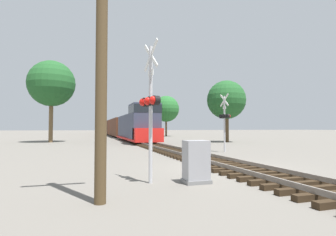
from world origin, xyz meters
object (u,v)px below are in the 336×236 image
(freight_train, at_px, (113,127))
(relay_cabinet, at_px, (196,162))
(tree_far_right, at_px, (226,100))
(tree_mid_background, at_px, (52,84))
(tree_deep_background, at_px, (166,109))
(crossing_signal_far, at_px, (225,118))
(crossing_signal_near, at_px, (150,103))
(utility_pole, at_px, (102,32))

(freight_train, height_order, relay_cabinet, freight_train)
(relay_cabinet, distance_m, tree_far_right, 25.22)
(relay_cabinet, height_order, tree_far_right, tree_far_right)
(tree_mid_background, relative_size, tree_deep_background, 1.17)
(tree_far_right, height_order, tree_deep_background, tree_deep_background)
(freight_train, height_order, crossing_signal_far, freight_train)
(crossing_signal_near, distance_m, tree_deep_background, 46.95)
(crossing_signal_near, xyz_separation_m, tree_mid_background, (-6.10, 26.58, 4.64))
(freight_train, relative_size, crossing_signal_far, 18.48)
(relay_cabinet, bearing_deg, crossing_signal_near, 164.22)
(freight_train, distance_m, crossing_signal_far, 46.85)
(freight_train, height_order, tree_far_right, tree_far_right)
(crossing_signal_near, relative_size, utility_pole, 0.59)
(freight_train, bearing_deg, tree_deep_background, -47.13)
(tree_mid_background, bearing_deg, utility_pole, -81.01)
(crossing_signal_far, xyz_separation_m, tree_mid_background, (-13.74, 17.83, 4.70))
(freight_train, height_order, crossing_signal_near, crossing_signal_near)
(utility_pole, distance_m, tree_mid_background, 28.95)
(freight_train, xyz_separation_m, crossing_signal_far, (3.56, -46.71, 0.60))
(tree_far_right, distance_m, tree_mid_background, 21.63)
(tree_far_right, height_order, tree_mid_background, tree_mid_background)
(crossing_signal_far, height_order, tree_deep_background, tree_deep_background)
(relay_cabinet, bearing_deg, tree_far_right, 57.91)
(freight_train, bearing_deg, tree_far_right, -73.19)
(crossing_signal_near, height_order, tree_far_right, tree_far_right)
(crossing_signal_far, distance_m, tree_far_right, 14.03)
(crossing_signal_near, height_order, tree_mid_background, tree_mid_background)
(freight_train, bearing_deg, crossing_signal_near, -94.21)
(crossing_signal_far, bearing_deg, utility_pole, 127.66)
(tree_far_right, distance_m, tree_deep_background, 24.07)
(crossing_signal_near, xyz_separation_m, tree_deep_background, (14.09, 44.67, 3.25))
(crossing_signal_far, bearing_deg, tree_far_right, -41.59)
(relay_cabinet, xyz_separation_m, utility_pole, (-3.03, -1.44, 3.35))
(freight_train, relative_size, tree_deep_background, 9.17)
(crossing_signal_far, xyz_separation_m, utility_pole, (-9.25, -10.59, 1.54))
(crossing_signal_far, height_order, tree_mid_background, tree_mid_background)
(crossing_signal_far, distance_m, relay_cabinet, 11.21)
(utility_pole, height_order, tree_far_right, utility_pole)
(utility_pole, bearing_deg, tree_deep_background, 71.36)
(crossing_signal_far, height_order, utility_pole, utility_pole)
(relay_cabinet, height_order, tree_mid_background, tree_mid_background)
(utility_pole, bearing_deg, tree_mid_background, 98.99)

